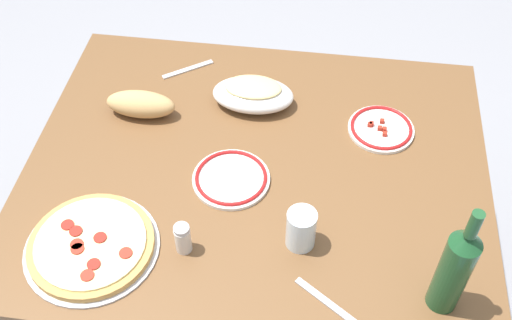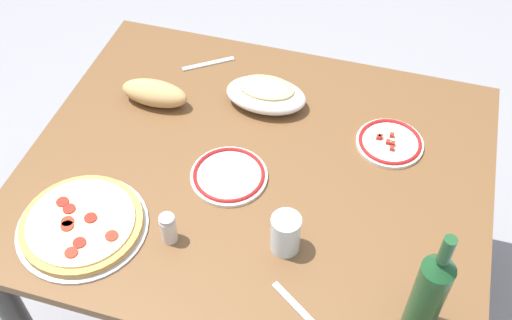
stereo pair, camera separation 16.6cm
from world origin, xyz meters
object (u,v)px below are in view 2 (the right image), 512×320
object	(u,v)px
bread_loaf	(155,93)
spice_shaker	(168,228)
baked_pasta_dish	(266,94)
water_glass	(286,233)
pepperoni_pizza	(82,224)
dining_table	(256,192)
side_plate_near	(390,142)
wine_bottle	(429,293)
side_plate_far	(229,175)

from	to	relation	value
bread_loaf	spice_shaker	xyz separation A→B (m)	(0.22, -0.45, 0.00)
baked_pasta_dish	water_glass	distance (m)	0.51
pepperoni_pizza	baked_pasta_dish	xyz separation A→B (m)	(0.32, 0.56, 0.03)
dining_table	spice_shaker	distance (m)	0.35
water_glass	side_plate_near	distance (m)	0.46
wine_bottle	spice_shaker	distance (m)	0.62
side_plate_far	baked_pasta_dish	bearing A→B (deg)	87.00
side_plate_far	water_glass	bearing A→B (deg)	-40.80
baked_pasta_dish	wine_bottle	size ratio (longest dim) A/B	0.73
spice_shaker	water_glass	bearing A→B (deg)	11.68
wine_bottle	side_plate_far	xyz separation A→B (m)	(-0.53, 0.29, -0.13)
pepperoni_pizza	baked_pasta_dish	bearing A→B (deg)	60.81
baked_pasta_dish	pepperoni_pizza	bearing A→B (deg)	-119.19
side_plate_far	spice_shaker	size ratio (longest dim) A/B	2.38
side_plate_near	spice_shaker	xyz separation A→B (m)	(-0.47, -0.47, 0.03)
dining_table	pepperoni_pizza	world-z (taller)	pepperoni_pizza
pepperoni_pizza	water_glass	xyz separation A→B (m)	(0.50, 0.09, 0.04)
pepperoni_pizza	wine_bottle	bearing A→B (deg)	-1.97
wine_bottle	water_glass	xyz separation A→B (m)	(-0.33, 0.12, -0.08)
bread_loaf	baked_pasta_dish	bearing A→B (deg)	15.62
pepperoni_pizza	bread_loaf	xyz separation A→B (m)	(-0.00, 0.48, 0.02)
dining_table	side_plate_near	bearing A→B (deg)	29.25
baked_pasta_dish	water_glass	size ratio (longest dim) A/B	2.19
dining_table	side_plate_far	world-z (taller)	side_plate_far
wine_bottle	side_plate_near	world-z (taller)	wine_bottle
pepperoni_pizza	side_plate_far	world-z (taller)	pepperoni_pizza
bread_loaf	dining_table	bearing A→B (deg)	-24.26
side_plate_far	spice_shaker	xyz separation A→B (m)	(-0.08, -0.23, 0.03)
pepperoni_pizza	spice_shaker	size ratio (longest dim) A/B	3.78
dining_table	wine_bottle	size ratio (longest dim) A/B	3.80
pepperoni_pizza	side_plate_near	world-z (taller)	pepperoni_pizza
dining_table	baked_pasta_dish	size ratio (longest dim) A/B	5.21
water_glass	side_plate_near	xyz separation A→B (m)	(0.20, 0.41, -0.05)
dining_table	side_plate_near	xyz separation A→B (m)	(0.34, 0.19, 0.11)
spice_shaker	bread_loaf	bearing A→B (deg)	116.51
baked_pasta_dish	wine_bottle	distance (m)	0.79
wine_bottle	baked_pasta_dish	bearing A→B (deg)	130.97
pepperoni_pizza	water_glass	world-z (taller)	water_glass
dining_table	spice_shaker	bearing A→B (deg)	-115.82
water_glass	spice_shaker	bearing A→B (deg)	-168.32
spice_shaker	baked_pasta_dish	bearing A→B (deg)	80.02
baked_pasta_dish	side_plate_near	distance (m)	0.38
water_glass	bread_loaf	distance (m)	0.63
bread_loaf	spice_shaker	world-z (taller)	spice_shaker
water_glass	baked_pasta_dish	bearing A→B (deg)	111.00
side_plate_near	baked_pasta_dish	bearing A→B (deg)	170.59
wine_bottle	bread_loaf	bearing A→B (deg)	148.72
wine_bottle	side_plate_near	xyz separation A→B (m)	(-0.14, 0.53, -0.13)
dining_table	water_glass	world-z (taller)	water_glass
wine_bottle	spice_shaker	size ratio (longest dim) A/B	3.78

